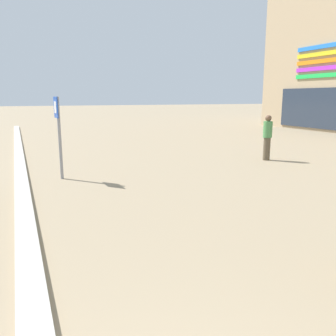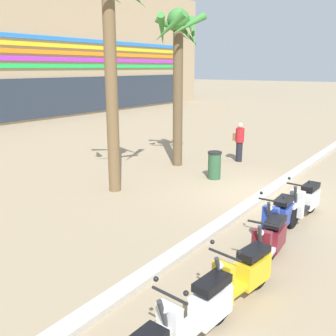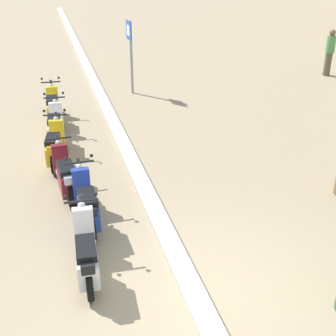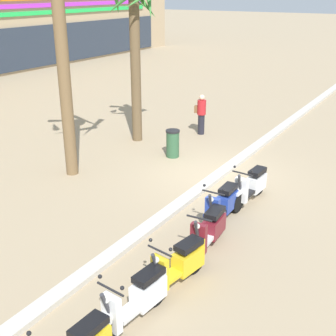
{
  "view_description": "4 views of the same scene",
  "coord_description": "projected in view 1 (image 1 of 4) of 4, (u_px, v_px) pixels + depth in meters",
  "views": [
    {
      "loc": [
        0.5,
        -0.19,
        2.39
      ],
      "look_at": [
        -5.76,
        2.52,
        1.0
      ],
      "focal_mm": 37.39,
      "sensor_mm": 36.0,
      "label": 1
    },
    {
      "loc": [
        -10.55,
        -4.13,
        3.72
      ],
      "look_at": [
        -2.75,
        1.41,
        1.21
      ],
      "focal_mm": 41.02,
      "sensor_mm": 36.0,
      "label": 2
    },
    {
      "loc": [
        4.87,
        -1.99,
        4.95
      ],
      "look_at": [
        -2.25,
        0.01,
        1.12
      ],
      "focal_mm": 49.08,
      "sensor_mm": 36.0,
      "label": 3
    },
    {
      "loc": [
        -11.58,
        -5.56,
        5.39
      ],
      "look_at": [
        -2.51,
        0.09,
        1.08
      ],
      "focal_mm": 47.73,
      "sensor_mm": 36.0,
      "label": 4
    }
  ],
  "objects": [
    {
      "name": "crossing_sign",
      "position": [
        58.0,
        128.0,
        10.11
      ],
      "size": [
        0.6,
        0.13,
        2.4
      ],
      "color": "#939399",
      "rests_on": "ground"
    },
    {
      "name": "pedestrian_by_palm_tree",
      "position": [
        267.0,
        136.0,
        13.31
      ],
      "size": [
        0.34,
        0.34,
        1.72
      ],
      "color": "brown",
      "rests_on": "ground"
    }
  ]
}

